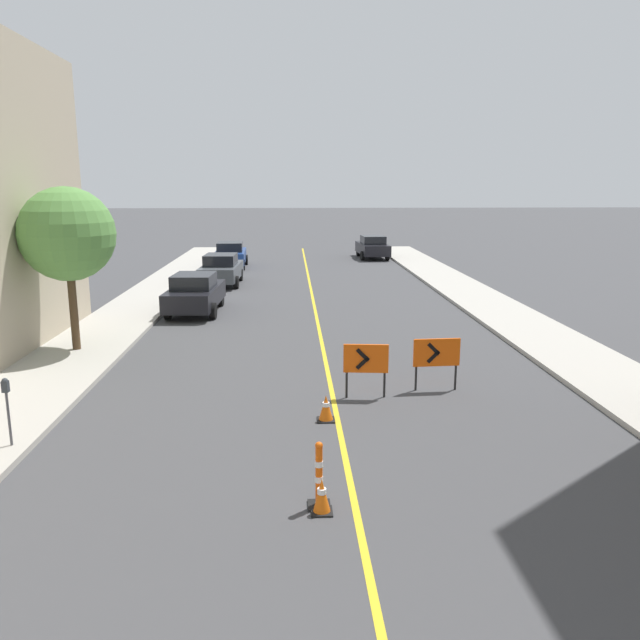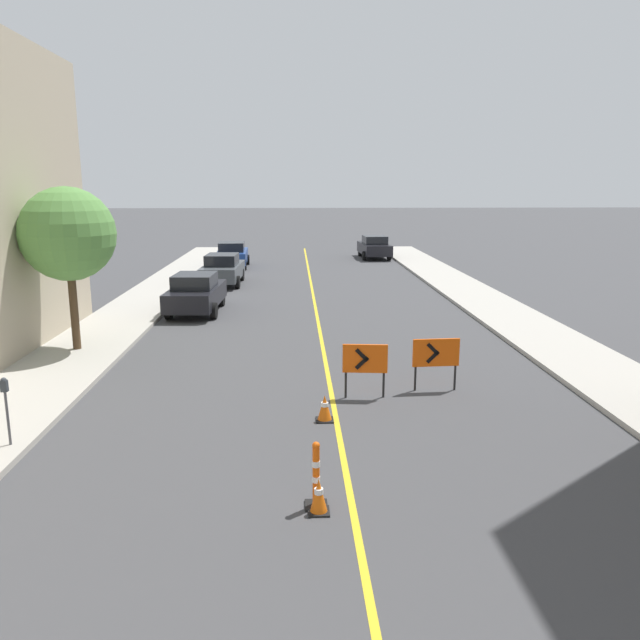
% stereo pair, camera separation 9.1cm
% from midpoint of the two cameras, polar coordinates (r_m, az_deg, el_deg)
% --- Properties ---
extents(lane_stripe, '(0.12, 55.95, 0.01)m').
position_cam_midpoint_polar(lane_stripe, '(23.35, -0.06, -0.17)').
color(lane_stripe, gold).
rests_on(lane_stripe, ground_plane).
extents(sidewalk_left, '(2.74, 55.95, 0.13)m').
position_cam_midpoint_polar(sidewalk_left, '(24.19, -17.83, -0.18)').
color(sidewalk_left, '#ADA89E').
rests_on(sidewalk_left, ground_plane).
extents(sidewalk_right, '(2.74, 55.95, 0.13)m').
position_cam_midpoint_polar(sidewalk_right, '(24.76, 17.28, 0.13)').
color(sidewalk_right, '#ADA89E').
rests_on(sidewalk_right, ground_plane).
extents(traffic_cone_fourth, '(0.34, 0.34, 0.56)m').
position_cam_midpoint_polar(traffic_cone_fourth, '(10.07, 0.15, -15.79)').
color(traffic_cone_fourth, black).
rests_on(traffic_cone_fourth, ground_plane).
extents(traffic_cone_fifth, '(0.39, 0.39, 0.58)m').
position_cam_midpoint_polar(traffic_cone_fifth, '(13.64, 0.62, -8.06)').
color(traffic_cone_fifth, black).
rests_on(traffic_cone_fifth, ground_plane).
extents(delineator_post_rear, '(0.36, 0.36, 1.10)m').
position_cam_midpoint_polar(delineator_post_rear, '(10.15, -0.10, -14.35)').
color(delineator_post_rear, black).
rests_on(delineator_post_rear, ground_plane).
extents(arrow_barricade_primary, '(1.08, 0.16, 1.32)m').
position_cam_midpoint_polar(arrow_barricade_primary, '(14.92, 4.31, -3.73)').
color(arrow_barricade_primary, '#EF560C').
rests_on(arrow_barricade_primary, ground_plane).
extents(arrow_barricade_secondary, '(1.17, 0.13, 1.32)m').
position_cam_midpoint_polar(arrow_barricade_secondary, '(15.68, 10.72, -3.11)').
color(arrow_barricade_secondary, '#EF560C').
rests_on(arrow_barricade_secondary, ground_plane).
extents(parked_car_curb_near, '(2.00, 4.38, 1.59)m').
position_cam_midpoint_polar(parked_car_curb_near, '(25.43, -11.19, 2.44)').
color(parked_car_curb_near, black).
rests_on(parked_car_curb_near, ground_plane).
extents(parked_car_curb_mid, '(1.97, 4.37, 1.59)m').
position_cam_midpoint_polar(parked_car_curb_mid, '(32.47, -8.82, 4.61)').
color(parked_car_curb_mid, '#474C51').
rests_on(parked_car_curb_mid, ground_plane).
extents(parked_car_curb_far, '(1.95, 4.36, 1.59)m').
position_cam_midpoint_polar(parked_car_curb_far, '(39.37, -7.97, 5.94)').
color(parked_car_curb_far, navy).
rests_on(parked_car_curb_far, ground_plane).
extents(parked_car_opposite_side, '(2.01, 4.39, 1.59)m').
position_cam_midpoint_polar(parked_car_opposite_side, '(44.10, 5.05, 6.67)').
color(parked_car_opposite_side, black).
rests_on(parked_car_opposite_side, ground_plane).
extents(parking_meter_near_curb, '(0.12, 0.11, 1.34)m').
position_cam_midpoint_polar(parking_meter_near_curb, '(13.26, -26.64, -6.36)').
color(parking_meter_near_curb, '#4C4C51').
rests_on(parking_meter_near_curb, sidewalk_left).
extents(street_tree_left_near, '(2.77, 2.77, 4.86)m').
position_cam_midpoint_polar(street_tree_left_near, '(19.88, -21.95, 7.27)').
color(street_tree_left_near, '#4C3823').
rests_on(street_tree_left_near, sidewalk_left).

